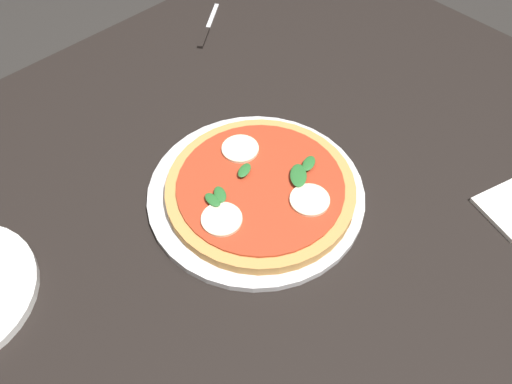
{
  "coord_description": "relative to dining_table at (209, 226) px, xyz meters",
  "views": [
    {
      "loc": [
        0.29,
        0.43,
        1.36
      ],
      "look_at": [
        -0.06,
        0.06,
        0.72
      ],
      "focal_mm": 36.56,
      "sensor_mm": 36.0,
      "label": 1
    }
  ],
  "objects": [
    {
      "name": "knife",
      "position": [
        -0.29,
        -0.34,
        0.09
      ],
      "size": [
        0.14,
        0.11,
        0.01
      ],
      "color": "black",
      "rests_on": "dining_table"
    },
    {
      "name": "ground_plane",
      "position": [
        0.0,
        0.0,
        -0.62
      ],
      "size": [
        6.0,
        6.0,
        0.0
      ],
      "primitive_type": "plane",
      "color": "#2D2B28"
    },
    {
      "name": "serving_tray",
      "position": [
        -0.06,
        0.06,
        0.09
      ],
      "size": [
        0.34,
        0.34,
        0.01
      ],
      "primitive_type": "cylinder",
      "color": "silver",
      "rests_on": "dining_table"
    },
    {
      "name": "pizza",
      "position": [
        -0.06,
        0.06,
        0.11
      ],
      "size": [
        0.3,
        0.3,
        0.03
      ],
      "color": "tan",
      "rests_on": "serving_tray"
    },
    {
      "name": "dining_table",
      "position": [
        0.0,
        0.0,
        0.0
      ],
      "size": [
        1.48,
        0.99,
        0.71
      ],
      "color": "black",
      "rests_on": "ground_plane"
    }
  ]
}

